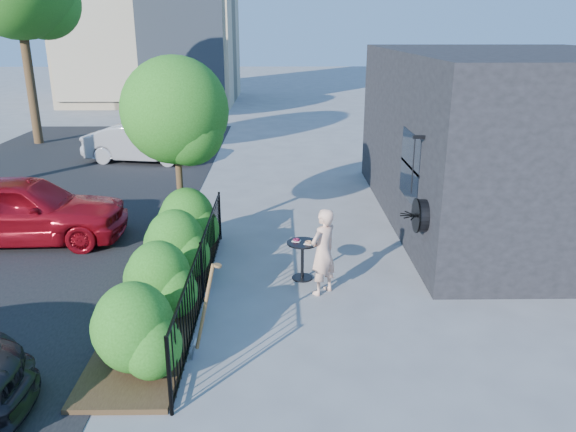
{
  "coord_description": "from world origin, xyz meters",
  "views": [
    {
      "loc": [
        -0.15,
        -8.75,
        4.52
      ],
      "look_at": [
        -0.02,
        1.05,
        1.2
      ],
      "focal_mm": 35.0,
      "sensor_mm": 36.0,
      "label": 1
    }
  ],
  "objects_px": {
    "cafe_table": "(302,254)",
    "woman": "(323,252)",
    "car_silver": "(142,143)",
    "patio_tree": "(178,117)",
    "car_red": "(23,209)",
    "shovel": "(203,316)"
  },
  "relations": [
    {
      "from": "cafe_table",
      "to": "woman",
      "type": "relative_size",
      "value": 0.5
    },
    {
      "from": "shovel",
      "to": "car_silver",
      "type": "xyz_separation_m",
      "value": [
        -3.71,
        12.35,
        0.0
      ]
    },
    {
      "from": "patio_tree",
      "to": "woman",
      "type": "xyz_separation_m",
      "value": [
        2.82,
        -2.45,
        -1.98
      ]
    },
    {
      "from": "woman",
      "to": "car_red",
      "type": "bearing_deg",
      "value": -66.57
    },
    {
      "from": "patio_tree",
      "to": "woman",
      "type": "bearing_deg",
      "value": -40.94
    },
    {
      "from": "patio_tree",
      "to": "cafe_table",
      "type": "xyz_separation_m",
      "value": [
        2.48,
        -1.85,
        -2.26
      ]
    },
    {
      "from": "car_red",
      "to": "car_silver",
      "type": "distance_m",
      "value": 7.76
    },
    {
      "from": "patio_tree",
      "to": "shovel",
      "type": "relative_size",
      "value": 2.65
    },
    {
      "from": "cafe_table",
      "to": "car_red",
      "type": "bearing_deg",
      "value": 161.51
    },
    {
      "from": "shovel",
      "to": "patio_tree",
      "type": "bearing_deg",
      "value": 102.33
    },
    {
      "from": "car_silver",
      "to": "shovel",
      "type": "bearing_deg",
      "value": -153.6
    },
    {
      "from": "patio_tree",
      "to": "shovel",
      "type": "distance_m",
      "value": 5.04
    },
    {
      "from": "shovel",
      "to": "cafe_table",
      "type": "bearing_deg",
      "value": 60.14
    },
    {
      "from": "car_silver",
      "to": "cafe_table",
      "type": "bearing_deg",
      "value": -142.12
    },
    {
      "from": "patio_tree",
      "to": "car_silver",
      "type": "distance_m",
      "value": 8.6
    },
    {
      "from": "patio_tree",
      "to": "car_red",
      "type": "relative_size",
      "value": 0.9
    },
    {
      "from": "car_silver",
      "to": "patio_tree",
      "type": "bearing_deg",
      "value": -151.2
    },
    {
      "from": "patio_tree",
      "to": "cafe_table",
      "type": "bearing_deg",
      "value": -36.65
    },
    {
      "from": "patio_tree",
      "to": "car_red",
      "type": "distance_m",
      "value": 4.07
    },
    {
      "from": "woman",
      "to": "cafe_table",
      "type": "bearing_deg",
      "value": -104.94
    },
    {
      "from": "patio_tree",
      "to": "car_silver",
      "type": "height_order",
      "value": "patio_tree"
    },
    {
      "from": "car_red",
      "to": "woman",
      "type": "bearing_deg",
      "value": -114.73
    }
  ]
}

